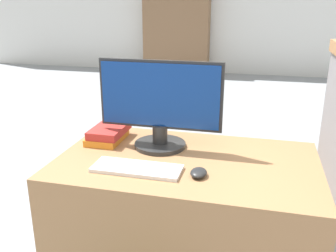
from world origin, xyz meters
TOP-DOWN VIEW (x-y plane):
  - wall_back at (0.00, 6.53)m, footprint 12.00×0.06m
  - desk at (0.00, 0.36)m, footprint 1.17×0.72m
  - carrel_divider at (0.61, 0.30)m, footprint 0.07×0.60m
  - monitor at (-0.16, 0.48)m, footprint 0.60×0.25m
  - keyboard at (-0.18, 0.19)m, footprint 0.38×0.14m
  - mouse at (0.08, 0.20)m, footprint 0.07×0.09m
  - book_stack at (-0.44, 0.50)m, footprint 0.16×0.25m
  - bookshelf_far at (-1.41, 6.29)m, footprint 1.31×0.32m

SIDE VIEW (x-z plane):
  - desk at x=0.00m, z-range 0.00..0.74m
  - carrel_divider at x=0.61m, z-range 0.01..1.27m
  - keyboard at x=-0.18m, z-range 0.74..0.75m
  - mouse at x=0.08m, z-range 0.74..0.77m
  - book_stack at x=-0.44m, z-range 0.74..0.81m
  - bookshelf_far at x=-1.41m, z-range 0.00..1.67m
  - monitor at x=-0.16m, z-range 0.74..1.16m
  - wall_back at x=0.00m, z-range 0.00..2.80m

